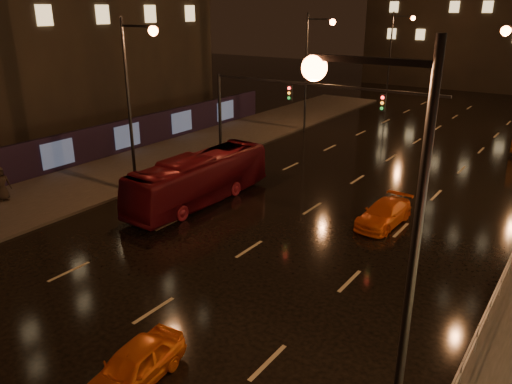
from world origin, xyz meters
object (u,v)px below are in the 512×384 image
at_px(bus_red, 199,179).
at_px(taxi_near, 133,367).
at_px(taxi_far, 384,214).
at_px(pedestrian_c, 1,184).

xyz_separation_m(bus_red, taxi_near, (8.06, -12.28, -0.77)).
bearing_deg(taxi_far, pedestrian_c, -150.08).
distance_m(bus_red, pedestrian_c, 11.11).
xyz_separation_m(taxi_near, pedestrian_c, (-17.09, 5.82, 0.52)).
bearing_deg(taxi_far, taxi_near, -92.93).
height_order(taxi_near, pedestrian_c, pedestrian_c).
height_order(taxi_far, pedestrian_c, pedestrian_c).
bearing_deg(pedestrian_c, bus_red, -42.01).
xyz_separation_m(bus_red, taxi_far, (9.76, 2.89, -0.78)).
height_order(bus_red, taxi_near, bus_red).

